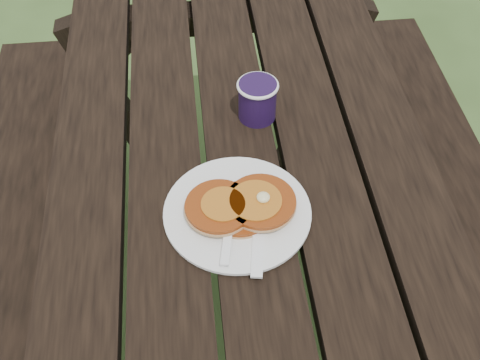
{
  "coord_description": "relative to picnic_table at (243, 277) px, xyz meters",
  "views": [
    {
      "loc": [
        -0.09,
        -0.77,
        1.61
      ],
      "look_at": [
        -0.02,
        -0.07,
        0.8
      ],
      "focal_mm": 45.0,
      "sensor_mm": 36.0,
      "label": 1
    }
  ],
  "objects": [
    {
      "name": "fork",
      "position": [
        -0.05,
        -0.17,
        0.4
      ],
      "size": [
        0.06,
        0.16,
        0.01
      ],
      "primitive_type": null,
      "rotation": [
        0.0,
        0.0,
        -0.19
      ],
      "color": "white",
      "rests_on": "plate"
    },
    {
      "name": "plate",
      "position": [
        -0.02,
        -0.1,
        0.39
      ],
      "size": [
        0.33,
        0.33,
        0.01
      ],
      "primitive_type": "cylinder",
      "rotation": [
        0.0,
        0.0,
        0.35
      ],
      "color": "white",
      "rests_on": "picnic_table"
    },
    {
      "name": "coffee_cup",
      "position": [
        0.04,
        0.15,
        0.43
      ],
      "size": [
        0.09,
        0.09,
        0.09
      ],
      "rotation": [
        0.0,
        0.0,
        -0.34
      ],
      "color": "#1E0E34",
      "rests_on": "picnic_table"
    },
    {
      "name": "pancake_stack",
      "position": [
        -0.02,
        -0.1,
        0.41
      ],
      "size": [
        0.2,
        0.13,
        0.04
      ],
      "rotation": [
        0.0,
        0.0,
        0.31
      ],
      "color": "#8D3910",
      "rests_on": "plate"
    },
    {
      "name": "knife",
      "position": [
        0.01,
        -0.16,
        0.39
      ],
      "size": [
        0.05,
        0.18,
        0.0
      ],
      "primitive_type": "cube",
      "rotation": [
        0.0,
        0.0,
        -0.17
      ],
      "color": "white",
      "rests_on": "plate"
    },
    {
      "name": "ground",
      "position": [
        0.0,
        0.0,
        -0.37
      ],
      "size": [
        60.0,
        60.0,
        0.0
      ],
      "primitive_type": "plane",
      "color": "#30471E",
      "rests_on": "ground"
    },
    {
      "name": "picnic_table",
      "position": [
        0.0,
        0.0,
        0.0
      ],
      "size": [
        1.36,
        1.8,
        0.75
      ],
      "color": "black",
      "rests_on": "ground"
    }
  ]
}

